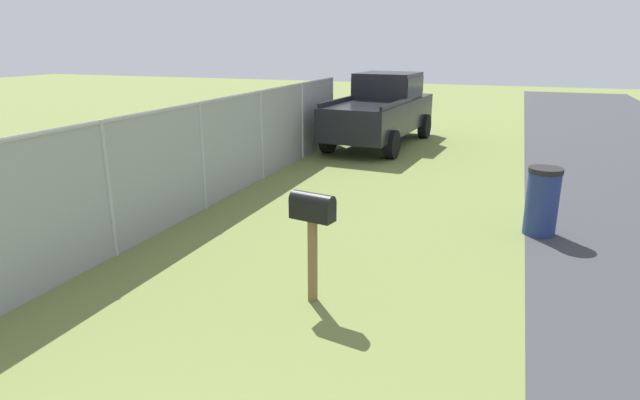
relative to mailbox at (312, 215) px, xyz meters
name	(u,v)px	position (x,y,z in m)	size (l,w,h in m)	color
mailbox	(312,215)	(0.00, 0.00, 0.00)	(0.30, 0.55, 1.35)	brown
pickup_truck	(383,107)	(10.22, 1.69, 0.02)	(5.41, 2.43, 2.09)	black
trash_bin	(542,201)	(3.40, -2.61, -0.53)	(0.52, 0.52, 1.10)	navy
fence_section	(202,153)	(2.71, 3.19, -0.02)	(14.49, 0.07, 1.97)	#9EA3A8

